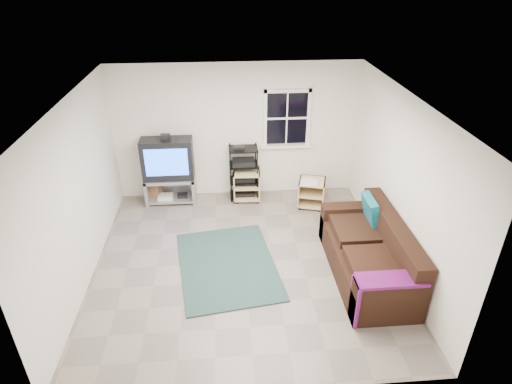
{
  "coord_description": "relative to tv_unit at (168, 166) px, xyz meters",
  "views": [
    {
      "loc": [
        -0.24,
        -5.34,
        4.2
      ],
      "look_at": [
        0.22,
        0.4,
        1.03
      ],
      "focal_mm": 30.0,
      "sensor_mm": 36.0,
      "label": 1
    }
  ],
  "objects": [
    {
      "name": "av_rack",
      "position": [
        1.42,
        0.04,
        -0.29
      ],
      "size": [
        0.54,
        0.39,
        1.09
      ],
      "color": "black",
      "rests_on": "ground"
    },
    {
      "name": "paper_bag",
      "position": [
        -0.35,
        0.11,
        -0.55
      ],
      "size": [
        0.35,
        0.29,
        0.43
      ],
      "primitive_type": "cube",
      "rotation": [
        0.0,
        0.0,
        -0.36
      ],
      "color": "#946542",
      "rests_on": "ground"
    },
    {
      "name": "side_table_left",
      "position": [
        1.47,
        0.03,
        -0.44
      ],
      "size": [
        0.53,
        0.53,
        0.6
      ],
      "rotation": [
        0.0,
        0.0,
        -0.05
      ],
      "color": "#D5B583",
      "rests_on": "ground"
    },
    {
      "name": "side_table_right",
      "position": [
        2.68,
        -0.37,
        -0.45
      ],
      "size": [
        0.59,
        0.59,
        0.56
      ],
      "rotation": [
        0.0,
        0.0,
        -0.28
      ],
      "color": "#D5B583",
      "rests_on": "ground"
    },
    {
      "name": "tv_unit",
      "position": [
        0.0,
        0.0,
        0.0
      ],
      "size": [
        0.95,
        0.47,
        1.39
      ],
      "color": "gray",
      "rests_on": "ground"
    },
    {
      "name": "room",
      "position": [
        2.25,
        0.23,
        0.71
      ],
      "size": [
        4.6,
        4.62,
        4.6
      ],
      "color": "gray",
      "rests_on": "ground"
    },
    {
      "name": "sofa",
      "position": [
        3.14,
        -2.47,
        -0.42
      ],
      "size": [
        0.95,
        2.15,
        0.98
      ],
      "color": "black",
      "rests_on": "ground"
    },
    {
      "name": "shag_rug",
      "position": [
        1.04,
        -2.1,
        -0.75
      ],
      "size": [
        1.7,
        2.16,
        0.02
      ],
      "primitive_type": "cube",
      "rotation": [
        0.0,
        0.0,
        0.14
      ],
      "color": "black",
      "rests_on": "ground"
    }
  ]
}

